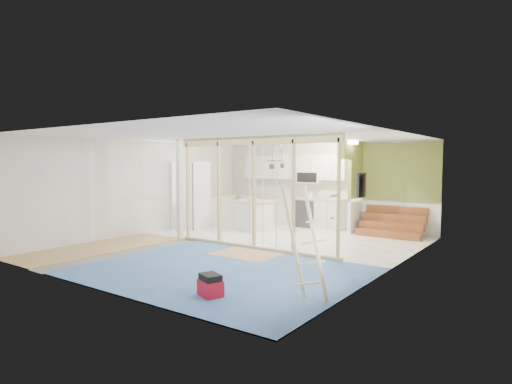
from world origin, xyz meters
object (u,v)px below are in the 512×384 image
Objects in this scene: island at (254,216)px; fridge at (191,195)px; ladder at (307,242)px; toolbox at (210,286)px.

fridge is at bearing -139.79° from island.
island is 0.70× the size of ladder.
fridge is at bearing 158.26° from toolbox.
island is 2.60× the size of toolbox.
island is at bearing 141.47° from toolbox.
island is at bearing 16.76° from fridge.
island reaches higher than toolbox.
ladder is at bearing 53.66° from toolbox.
toolbox is at bearing -48.94° from fridge.
ladder is at bearing -29.22° from island.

